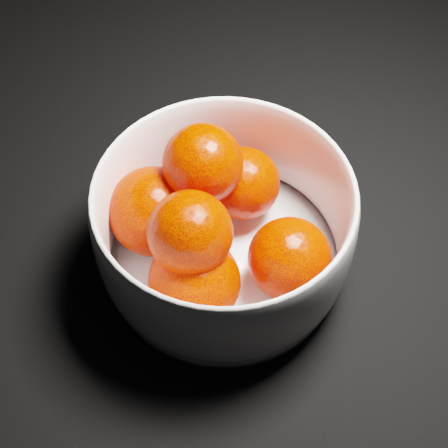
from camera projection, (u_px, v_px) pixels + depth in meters
name	position (u px, v px, depth m)	size (l,w,h in m)	color
bowl	(224.00, 228.00, 0.53)	(0.22, 0.22, 0.11)	white
orange_pile	(207.00, 224.00, 0.52)	(0.16, 0.17, 0.12)	red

